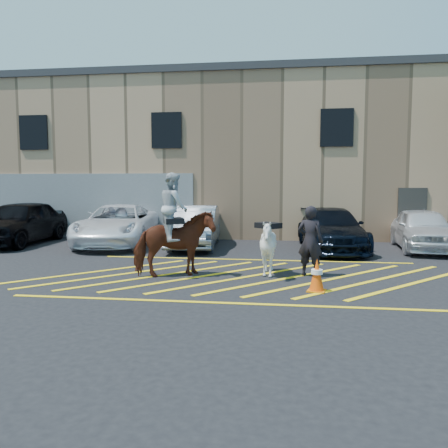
# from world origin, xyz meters

# --- Properties ---
(ground) EXTENTS (90.00, 90.00, 0.00)m
(ground) POSITION_xyz_m (0.00, 0.00, 0.00)
(ground) COLOR black
(ground) RESTS_ON ground
(car_black_suv) EXTENTS (2.25, 5.12, 1.71)m
(car_black_suv) POSITION_xyz_m (-9.35, 4.65, 0.86)
(car_black_suv) COLOR black
(car_black_suv) RESTS_ON ground
(car_white_pickup) EXTENTS (3.24, 5.84, 1.55)m
(car_white_pickup) POSITION_xyz_m (-5.42, 4.95, 0.77)
(car_white_pickup) COLOR white
(car_white_pickup) RESTS_ON ground
(car_silver_sedan) EXTENTS (2.00, 4.78, 1.54)m
(car_silver_sedan) POSITION_xyz_m (-2.36, 4.73, 0.77)
(car_silver_sedan) COLOR gray
(car_silver_sedan) RESTS_ON ground
(car_blue_suv) EXTENTS (2.33, 5.18, 1.47)m
(car_blue_suv) POSITION_xyz_m (2.62, 4.78, 0.74)
(car_blue_suv) COLOR black
(car_blue_suv) RESTS_ON ground
(car_white_suv) EXTENTS (2.16, 4.54, 1.50)m
(car_white_suv) POSITION_xyz_m (5.85, 5.08, 0.75)
(car_white_suv) COLOR silver
(car_white_suv) RESTS_ON ground
(handler) EXTENTS (0.77, 0.64, 1.81)m
(handler) POSITION_xyz_m (1.59, 0.01, 0.91)
(handler) COLOR black
(handler) RESTS_ON ground
(warehouse) EXTENTS (32.42, 10.20, 7.30)m
(warehouse) POSITION_xyz_m (-0.01, 11.99, 3.65)
(warehouse) COLOR tan
(warehouse) RESTS_ON ground
(hatching_zone) EXTENTS (12.60, 5.12, 0.01)m
(hatching_zone) POSITION_xyz_m (-0.00, -0.30, 0.01)
(hatching_zone) COLOR yellow
(hatching_zone) RESTS_ON ground
(mounted_bay) EXTENTS (2.20, 1.63, 2.64)m
(mounted_bay) POSITION_xyz_m (-1.85, -0.49, 1.07)
(mounted_bay) COLOR #5F2616
(mounted_bay) RESTS_ON ground
(saddled_white) EXTENTS (1.77, 1.78, 1.46)m
(saddled_white) POSITION_xyz_m (0.52, -0.05, 0.74)
(saddled_white) COLOR white
(saddled_white) RESTS_ON ground
(traffic_cone) EXTENTS (0.47, 0.47, 0.73)m
(traffic_cone) POSITION_xyz_m (1.64, -1.59, 0.37)
(traffic_cone) COLOR orange
(traffic_cone) RESTS_ON ground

